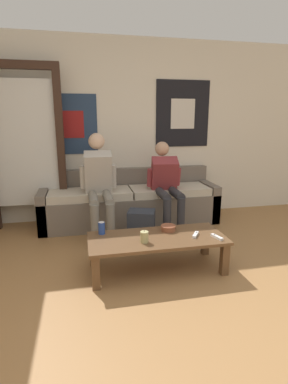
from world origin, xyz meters
TOP-DOWN VIEW (x-y plane):
  - ground_plane at (0.00, 0.00)m, footprint 18.00×18.00m
  - wall_back at (0.00, 2.80)m, footprint 10.00×0.07m
  - door_frame at (-1.44, 2.58)m, footprint 1.00×0.10m
  - couch at (-0.08, 2.45)m, footprint 2.46×0.68m
  - coffee_table at (-0.05, 1.02)m, footprint 1.33×0.57m
  - person_seated_adult at (-0.52, 2.11)m, footprint 0.47×0.97m
  - person_seated_teen at (0.36, 2.12)m, footprint 0.47×0.89m
  - backpack at (-0.07, 1.69)m, footprint 0.37×0.35m
  - ceramic_bowl at (0.11, 1.17)m, footprint 0.16×0.16m
  - pillar_candle at (-0.19, 0.93)m, footprint 0.08×0.08m
  - drink_can_blue at (-0.57, 1.22)m, footprint 0.07×0.07m
  - game_controller_near_left at (0.51, 0.87)m, footprint 0.07×0.15m
  - game_controller_near_right at (0.33, 0.97)m, footprint 0.11×0.14m

SIDE VIEW (x-z plane):
  - ground_plane at x=0.00m, z-range 0.00..0.00m
  - backpack at x=-0.07m, z-range -0.01..0.39m
  - couch at x=-0.08m, z-range -0.09..0.65m
  - coffee_table at x=-0.05m, z-range 0.12..0.46m
  - game_controller_near_left at x=0.51m, z-range 0.34..0.37m
  - game_controller_near_right at x=0.33m, z-range 0.34..0.37m
  - ceramic_bowl at x=0.11m, z-range 0.35..0.40m
  - pillar_candle at x=-0.19m, z-range 0.34..0.46m
  - drink_can_blue at x=-0.57m, z-range 0.34..0.47m
  - person_seated_teen at x=0.36m, z-range 0.06..1.21m
  - person_seated_adult at x=-0.52m, z-range 0.06..1.34m
  - door_frame at x=-1.44m, z-range 0.12..2.27m
  - wall_back at x=0.00m, z-range 0.00..2.55m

